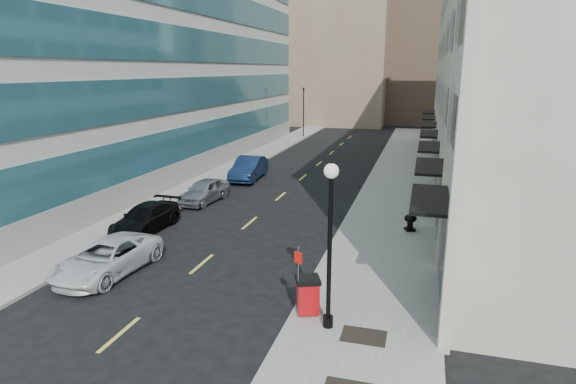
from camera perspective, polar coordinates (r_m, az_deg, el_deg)
The scene contains 20 objects.
ground at distance 15.69m, azimuth -23.72°, elevation -18.82°, with size 160.00×160.00×0.00m, color black.
sidewalk_right at distance 30.96m, azimuth 12.55°, elevation -1.34°, with size 5.00×80.00×0.15m, color gray.
sidewalk_left at distance 34.60m, azimuth -11.23°, elevation 0.38°, with size 3.00×80.00×0.15m, color gray.
building_right at distance 37.66m, azimuth 28.97°, elevation 13.73°, with size 15.30×46.50×18.25m.
building_left at distance 44.52m, azimuth -18.95°, elevation 15.84°, with size 16.14×46.00×20.00m.
skyline_tan_near at distance 79.11m, azimuth 6.76°, elevation 18.43°, with size 14.00×18.00×28.00m, color #917F5F.
skyline_brown at distance 82.29m, azimuth 16.11°, elevation 19.93°, with size 12.00×16.00×34.00m, color brown.
skyline_tan_far at distance 90.82m, azimuth 1.29°, elevation 16.09°, with size 12.00×14.00×22.00m, color #917F5F.
skyline_stone at distance 76.37m, azimuth 23.47°, elevation 14.53°, with size 10.00×14.00×20.00m, color beige.
grate_far at distance 15.92m, azimuth 8.96°, elevation -16.50°, with size 1.40×1.00×0.01m, color black.
road_centerline at distance 29.48m, azimuth -2.55°, elevation -1.94°, with size 0.15×68.20×0.01m.
traffic_signal at distance 59.67m, azimuth 1.87°, elevation 11.91°, with size 0.66×0.66×6.98m.
car_white_van at distance 21.41m, azimuth -20.62°, elevation -7.28°, with size 2.37×5.13×1.43m, color silver.
car_black_pickup at distance 26.35m, azimuth -16.54°, elevation -2.98°, with size 1.94×4.76×1.38m, color black.
car_silver_sedan at distance 31.13m, azimuth -9.88°, elevation 0.14°, with size 1.74×4.34×1.48m, color gray.
car_blue_sedan at distance 37.12m, azimuth -4.67°, elevation 2.80°, with size 1.82×5.22×1.72m, color #122344.
trash_bin at distance 16.74m, azimuth 2.35°, elevation -11.98°, with size 1.05×1.05×1.30m.
lamppost at distance 14.95m, azimuth 4.99°, elevation -4.74°, with size 0.46×0.46×5.53m.
sign_post at distance 16.10m, azimuth 1.21°, elevation -9.54°, with size 0.29×0.11×2.50m.
urn_planter at distance 25.64m, azimuth 14.29°, elevation -3.31°, with size 0.63×0.63×0.88m.
Camera 1 is at (9.01, -9.82, 8.28)m, focal length 30.00 mm.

